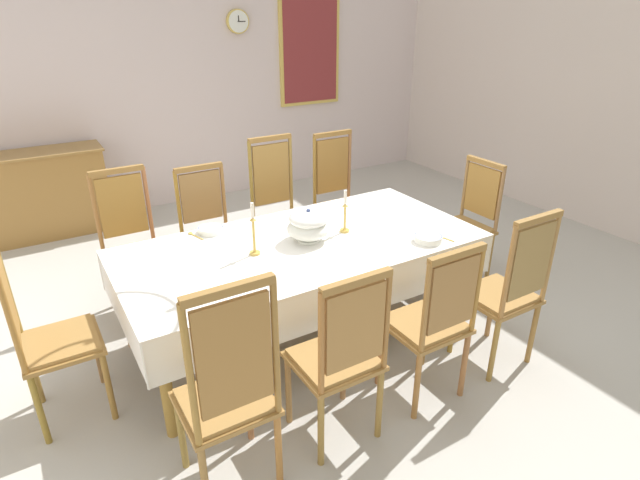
{
  "coord_description": "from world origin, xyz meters",
  "views": [
    {
      "loc": [
        -1.55,
        -2.96,
        2.24
      ],
      "look_at": [
        0.13,
        -0.19,
        0.75
      ],
      "focal_mm": 28.6,
      "sensor_mm": 36.0,
      "label": 1
    }
  ],
  "objects_px": {
    "candlestick_west": "(254,234)",
    "chair_south_a": "(229,390)",
    "chair_north_b": "(209,228)",
    "framed_painting": "(310,49)",
    "dining_table": "(302,252)",
    "bowl_near_left": "(428,238)",
    "spoon_primary": "(438,236)",
    "mounted_clock": "(238,21)",
    "chair_north_a": "(131,241)",
    "chair_head_west": "(44,331)",
    "chair_south_d": "(508,288)",
    "chair_south_b": "(340,354)",
    "spoon_secondary": "(192,234)",
    "candlestick_east": "(345,216)",
    "soup_tureen": "(308,225)",
    "bowl_near_right": "(211,229)",
    "chair_north_d": "(339,196)",
    "chair_south_c": "(433,320)",
    "chair_north_c": "(278,207)",
    "chair_head_east": "(468,220)",
    "sideboard": "(34,196)"
  },
  "relations": [
    {
      "from": "bowl_near_right",
      "to": "spoon_secondary",
      "type": "distance_m",
      "value": 0.13
    },
    {
      "from": "chair_south_c",
      "to": "sideboard",
      "type": "relative_size",
      "value": 0.74
    },
    {
      "from": "chair_south_b",
      "to": "candlestick_west",
      "type": "bearing_deg",
      "value": 91.56
    },
    {
      "from": "bowl_near_right",
      "to": "framed_painting",
      "type": "relative_size",
      "value": 0.13
    },
    {
      "from": "chair_north_c",
      "to": "spoon_primary",
      "type": "distance_m",
      "value": 1.53
    },
    {
      "from": "chair_north_b",
      "to": "chair_south_b",
      "type": "bearing_deg",
      "value": 90.0
    },
    {
      "from": "framed_painting",
      "to": "mounted_clock",
      "type": "bearing_deg",
      "value": -179.46
    },
    {
      "from": "chair_head_east",
      "to": "soup_tureen",
      "type": "xyz_separation_m",
      "value": [
        -1.59,
        -0.0,
        0.3
      ]
    },
    {
      "from": "chair_head_west",
      "to": "candlestick_east",
      "type": "relative_size",
      "value": 3.73
    },
    {
      "from": "chair_south_d",
      "to": "framed_painting",
      "type": "bearing_deg",
      "value": 76.8
    },
    {
      "from": "chair_south_a",
      "to": "bowl_near_right",
      "type": "xyz_separation_m",
      "value": [
        0.48,
        1.5,
        0.15
      ]
    },
    {
      "from": "chair_south_c",
      "to": "bowl_near_right",
      "type": "relative_size",
      "value": 5.71
    },
    {
      "from": "chair_north_a",
      "to": "chair_north_b",
      "type": "bearing_deg",
      "value": 179.57
    },
    {
      "from": "chair_south_a",
      "to": "spoon_primary",
      "type": "height_order",
      "value": "chair_south_a"
    },
    {
      "from": "chair_head_east",
      "to": "chair_south_d",
      "type": "bearing_deg",
      "value": 145.81
    },
    {
      "from": "chair_north_b",
      "to": "candlestick_east",
      "type": "bearing_deg",
      "value": 124.65
    },
    {
      "from": "dining_table",
      "to": "candlestick_east",
      "type": "relative_size",
      "value": 7.81
    },
    {
      "from": "candlestick_west",
      "to": "spoon_primary",
      "type": "relative_size",
      "value": 2.07
    },
    {
      "from": "chair_head_east",
      "to": "candlestick_west",
      "type": "height_order",
      "value": "candlestick_west"
    },
    {
      "from": "soup_tureen",
      "to": "bowl_near_right",
      "type": "bearing_deg",
      "value": 137.47
    },
    {
      "from": "dining_table",
      "to": "chair_north_a",
      "type": "height_order",
      "value": "chair_north_a"
    },
    {
      "from": "chair_south_d",
      "to": "chair_north_d",
      "type": "distance_m",
      "value": 2.0
    },
    {
      "from": "dining_table",
      "to": "soup_tureen",
      "type": "height_order",
      "value": "soup_tureen"
    },
    {
      "from": "chair_head_west",
      "to": "spoon_primary",
      "type": "bearing_deg",
      "value": 80.62
    },
    {
      "from": "candlestick_west",
      "to": "chair_south_a",
      "type": "bearing_deg",
      "value": -120.84
    },
    {
      "from": "chair_north_a",
      "to": "chair_south_c",
      "type": "height_order",
      "value": "chair_north_a"
    },
    {
      "from": "chair_north_a",
      "to": "spoon_primary",
      "type": "distance_m",
      "value": 2.33
    },
    {
      "from": "chair_north_a",
      "to": "candlestick_west",
      "type": "height_order",
      "value": "chair_north_a"
    },
    {
      "from": "chair_north_b",
      "to": "framed_painting",
      "type": "bearing_deg",
      "value": -135.52
    },
    {
      "from": "spoon_primary",
      "to": "framed_painting",
      "type": "height_order",
      "value": "framed_painting"
    },
    {
      "from": "dining_table",
      "to": "chair_north_b",
      "type": "relative_size",
      "value": 2.32
    },
    {
      "from": "chair_south_b",
      "to": "candlestick_west",
      "type": "xyz_separation_m",
      "value": [
        -0.03,
        1.0,
        0.32
      ]
    },
    {
      "from": "chair_south_a",
      "to": "bowl_near_left",
      "type": "distance_m",
      "value": 1.81
    },
    {
      "from": "dining_table",
      "to": "spoon_secondary",
      "type": "distance_m",
      "value": 0.8
    },
    {
      "from": "chair_south_c",
      "to": "bowl_near_left",
      "type": "height_order",
      "value": "chair_south_c"
    },
    {
      "from": "spoon_primary",
      "to": "sideboard",
      "type": "xyz_separation_m",
      "value": [
        -2.39,
        3.4,
        -0.3
      ]
    },
    {
      "from": "candlestick_east",
      "to": "mounted_clock",
      "type": "height_order",
      "value": "mounted_clock"
    },
    {
      "from": "chair_north_c",
      "to": "mounted_clock",
      "type": "bearing_deg",
      "value": -106.4
    },
    {
      "from": "dining_table",
      "to": "chair_north_a",
      "type": "relative_size",
      "value": 2.17
    },
    {
      "from": "chair_head_west",
      "to": "soup_tureen",
      "type": "xyz_separation_m",
      "value": [
        1.7,
        -0.0,
        0.26
      ]
    },
    {
      "from": "dining_table",
      "to": "bowl_near_left",
      "type": "bearing_deg",
      "value": -30.32
    },
    {
      "from": "chair_north_a",
      "to": "chair_north_c",
      "type": "relative_size",
      "value": 0.93
    },
    {
      "from": "chair_north_d",
      "to": "bowl_near_right",
      "type": "relative_size",
      "value": 6.37
    },
    {
      "from": "spoon_secondary",
      "to": "framed_painting",
      "type": "distance_m",
      "value": 3.87
    },
    {
      "from": "chair_north_d",
      "to": "spoon_primary",
      "type": "height_order",
      "value": "chair_north_d"
    },
    {
      "from": "chair_north_d",
      "to": "bowl_near_left",
      "type": "bearing_deg",
      "value": 81.95
    },
    {
      "from": "chair_north_c",
      "to": "chair_south_c",
      "type": "bearing_deg",
      "value": 90.0
    },
    {
      "from": "spoon_secondary",
      "to": "chair_head_west",
      "type": "bearing_deg",
      "value": -169.34
    },
    {
      "from": "chair_south_d",
      "to": "mounted_clock",
      "type": "distance_m",
      "value": 4.48
    },
    {
      "from": "chair_south_a",
      "to": "chair_north_a",
      "type": "xyz_separation_m",
      "value": [
        0.0,
        2.0,
        -0.03
      ]
    }
  ]
}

